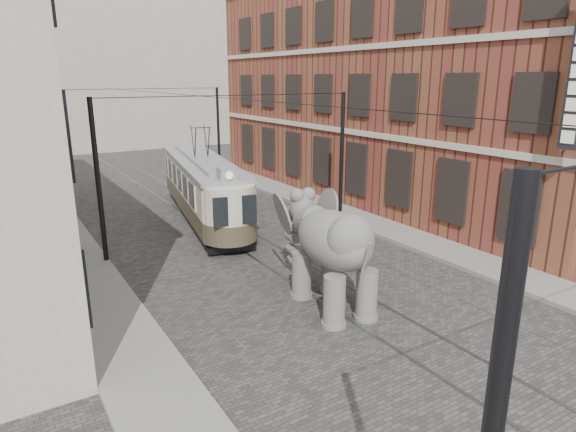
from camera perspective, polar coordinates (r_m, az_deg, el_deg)
ground at (r=16.33m, az=4.30°, el=-8.24°), size 120.00×120.00×0.00m
tram_rails at (r=16.33m, az=4.30°, el=-8.20°), size 1.54×80.00×0.02m
sidewalk_right at (r=20.19m, az=18.28°, el=-4.02°), size 2.00×60.00×0.15m
sidewalk_left at (r=13.89m, az=-18.64°, el=-13.28°), size 2.00×60.00×0.15m
brick_building at (r=28.92m, az=12.05°, el=14.15°), size 8.00×26.00×12.00m
distant_block at (r=52.78m, az=-22.82°, el=14.94°), size 28.00×10.00×14.00m
catenary at (r=19.44m, az=-4.69°, el=4.93°), size 11.00×30.20×6.00m
tram at (r=23.94m, az=-9.90°, el=4.86°), size 4.37×11.37×4.42m
elephant at (r=14.42m, az=5.26°, el=-4.59°), size 3.62×5.67×3.26m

